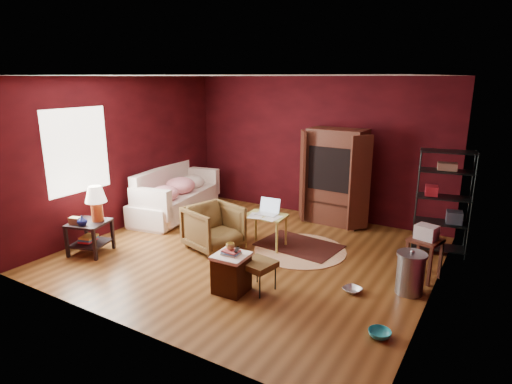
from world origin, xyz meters
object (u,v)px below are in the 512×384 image
hamper (231,272)px  wire_shelving (444,198)px  armchair (214,225)px  laptop_desk (266,218)px  tv_armoire (335,175)px  side_table (93,213)px  sofa (175,195)px

hamper → wire_shelving: wire_shelving is taller
armchair → laptop_desk: (0.71, 0.52, 0.10)m
armchair → tv_armoire: (1.22, 2.29, 0.55)m
side_table → sofa: bearing=95.1°
sofa → laptop_desk: (2.47, -0.51, 0.07)m
hamper → tv_armoire: tv_armoire is taller
tv_armoire → armchair: bearing=-115.8°
armchair → tv_armoire: size_ratio=0.44×
sofa → armchair: sofa is taller
armchair → side_table: 1.94m
laptop_desk → wire_shelving: (2.54, 1.24, 0.42)m
sofa → tv_armoire: 3.27m
armchair → tv_armoire: 2.65m
laptop_desk → tv_armoire: (0.51, 1.77, 0.45)m
tv_armoire → sofa: bearing=-154.9°
tv_armoire → hamper: bearing=-90.0°
side_table → tv_armoire: size_ratio=0.60×
sofa → side_table: (0.19, -2.15, 0.23)m
armchair → hamper: armchair is taller
tv_armoire → laptop_desk: bearing=-103.9°
armchair → wire_shelving: wire_shelving is taller
tv_armoire → wire_shelving: tv_armoire is taller
armchair → hamper: (1.09, -1.07, -0.13)m
hamper → wire_shelving: size_ratio=0.36×
sofa → armchair: 2.04m
sofa → hamper: bearing=-136.4°
hamper → laptop_desk: laptop_desk is taller
laptop_desk → wire_shelving: bearing=21.8°
hamper → laptop_desk: bearing=103.5°
side_table → laptop_desk: bearing=35.8°
hamper → tv_armoire: 3.43m
laptop_desk → wire_shelving: 2.86m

